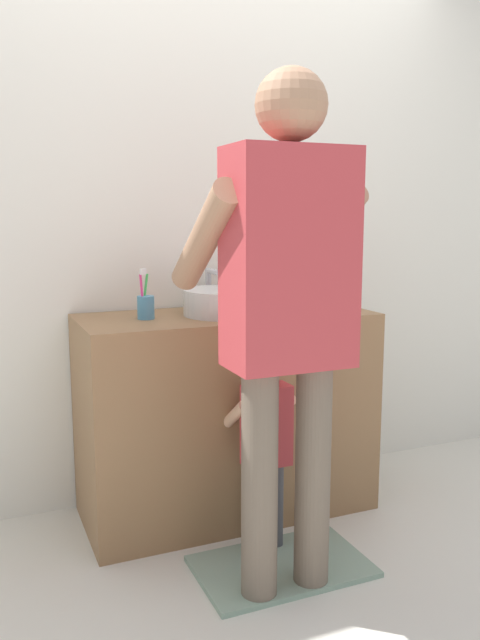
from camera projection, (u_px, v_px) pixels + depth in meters
The scene contains 9 objects.
ground_plane at pixel (254, 538), 2.64m from camera, with size 14.00×14.00×0.00m, color silver.
back_wall at pixel (200, 207), 2.99m from camera, with size 4.40×0.08×2.70m.
vanity_cabinet at pixel (227, 413), 2.84m from camera, with size 1.26×0.54×0.89m, color olive.
sink_basin at pixel (228, 301), 2.74m from camera, with size 0.38×0.38×0.11m.
faucet at pixel (209, 290), 2.95m from camera, with size 0.18×0.14×0.18m.
toothbrush_cup at pixel (146, 306), 2.63m from camera, with size 0.07×0.07×0.21m.
bath_mat at pixel (282, 566), 2.42m from camera, with size 0.64×0.40×0.02m, color gray.
child_toddler at pixel (266, 437), 2.47m from camera, with size 0.24×0.24×0.79m.
adult_parent at pixel (287, 292), 2.12m from camera, with size 0.55×0.58×1.77m.
Camera 1 is at (-1.02, -2.24, 1.32)m, focal length 36.10 mm.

